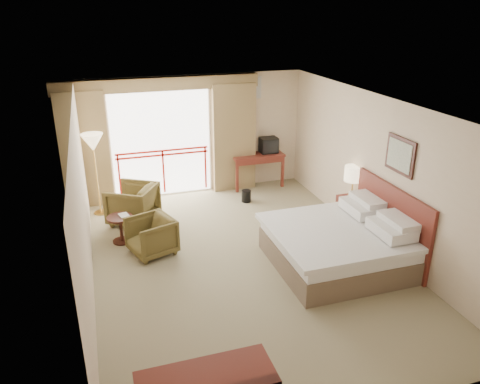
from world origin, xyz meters
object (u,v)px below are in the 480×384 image
object	(u,v)px
desk	(256,160)
armchair_far	(134,222)
nightstand	(351,213)
table_lamp	(353,174)
armchair_near	(153,253)
side_table	(121,225)
tv	(269,145)
bed	(339,244)
wastebasket	(246,196)
floor_lamp	(93,146)

from	to	relation	value
desk	armchair_far	distance (m)	3.36
nightstand	table_lamp	bearing A→B (deg)	88.99
armchair_near	side_table	bearing A→B (deg)	-159.72
tv	side_table	world-z (taller)	tv
bed	armchair_far	xyz separation A→B (m)	(-3.14, 2.75, -0.38)
tv	side_table	bearing A→B (deg)	-159.94
bed	tv	bearing A→B (deg)	86.79
side_table	armchair_far	bearing A→B (deg)	69.12
table_lamp	armchair_far	distance (m)	4.48
bed	side_table	xyz separation A→B (m)	(-3.45, 1.94, -0.02)
tv	wastebasket	bearing A→B (deg)	-142.78
nightstand	table_lamp	distance (m)	0.79
wastebasket	armchair_far	size ratio (longest dim) A/B	0.30
armchair_far	floor_lamp	bearing A→B (deg)	-104.91
table_lamp	nightstand	bearing A→B (deg)	-90.00
table_lamp	bed	bearing A→B (deg)	-126.64
nightstand	armchair_near	world-z (taller)	nightstand
nightstand	floor_lamp	distance (m)	5.32
desk	tv	world-z (taller)	tv
wastebasket	floor_lamp	size ratio (longest dim) A/B	0.15
nightstand	floor_lamp	world-z (taller)	floor_lamp
bed	wastebasket	bearing A→B (deg)	101.68
desk	wastebasket	xyz separation A→B (m)	(-0.55, -0.92, -0.50)
nightstand	table_lamp	xyz separation A→B (m)	(-0.00, 0.05, 0.79)
armchair_far	side_table	bearing A→B (deg)	10.44
side_table	floor_lamp	distance (m)	1.88
nightstand	tv	xyz separation A→B (m)	(-0.72, 2.71, 0.69)
desk	wastebasket	bearing A→B (deg)	-124.53
tv	armchair_near	world-z (taller)	tv
side_table	armchair_near	bearing A→B (deg)	-51.05
table_lamp	wastebasket	xyz separation A→B (m)	(-1.57, 1.79, -0.97)
desk	wastebasket	distance (m)	1.19
bed	armchair_far	bearing A→B (deg)	138.81
armchair_near	floor_lamp	distance (m)	2.66
nightstand	desk	world-z (taller)	desk
bed	desk	world-z (taller)	bed
armchair_far	floor_lamp	size ratio (longest dim) A/B	0.51
nightstand	floor_lamp	bearing A→B (deg)	153.96
desk	tv	distance (m)	0.47
desk	nightstand	bearing A→B (deg)	-73.56
tv	wastebasket	distance (m)	1.49
armchair_near	floor_lamp	bearing A→B (deg)	-177.31
nightstand	side_table	xyz separation A→B (m)	(-4.38, 0.74, 0.04)
nightstand	wastebasket	size ratio (longest dim) A/B	2.34
nightstand	side_table	world-z (taller)	nightstand
armchair_near	bed	bearing A→B (deg)	46.88
bed	armchair_near	distance (m)	3.28
tv	table_lamp	bearing A→B (deg)	-83.10
bed	nightstand	world-z (taller)	bed
table_lamp	armchair_near	xyz separation A→B (m)	(-3.90, 0.09, -1.10)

